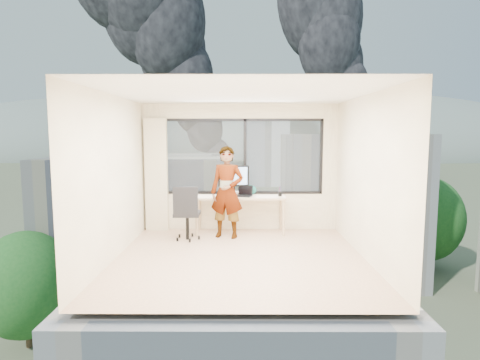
{
  "coord_description": "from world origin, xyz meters",
  "views": [
    {
      "loc": [
        0.03,
        -6.17,
        1.98
      ],
      "look_at": [
        0.0,
        1.0,
        1.15
      ],
      "focal_mm": 29.59,
      "sensor_mm": 36.0,
      "label": 1
    }
  ],
  "objects_px": {
    "person": "(227,192)",
    "game_console": "(234,193)",
    "handbag": "(250,190)",
    "chair": "(187,212)",
    "monitor": "(234,180)",
    "laptop": "(244,192)",
    "desk": "(240,214)"
  },
  "relations": [
    {
      "from": "desk",
      "to": "laptop",
      "type": "height_order",
      "value": "laptop"
    },
    {
      "from": "person",
      "to": "handbag",
      "type": "bearing_deg",
      "value": 63.58
    },
    {
      "from": "chair",
      "to": "monitor",
      "type": "relative_size",
      "value": 1.7
    },
    {
      "from": "desk",
      "to": "handbag",
      "type": "xyz_separation_m",
      "value": [
        0.2,
        0.18,
        0.48
      ]
    },
    {
      "from": "person",
      "to": "handbag",
      "type": "xyz_separation_m",
      "value": [
        0.45,
        0.53,
        -0.03
      ]
    },
    {
      "from": "desk",
      "to": "game_console",
      "type": "bearing_deg",
      "value": 123.76
    },
    {
      "from": "person",
      "to": "monitor",
      "type": "xyz_separation_m",
      "value": [
        0.12,
        0.41,
        0.18
      ]
    },
    {
      "from": "laptop",
      "to": "handbag",
      "type": "bearing_deg",
      "value": 80.17
    },
    {
      "from": "desk",
      "to": "laptop",
      "type": "bearing_deg",
      "value": -37.06
    },
    {
      "from": "person",
      "to": "monitor",
      "type": "height_order",
      "value": "person"
    },
    {
      "from": "chair",
      "to": "game_console",
      "type": "xyz_separation_m",
      "value": [
        0.86,
        0.72,
        0.26
      ]
    },
    {
      "from": "desk",
      "to": "chair",
      "type": "distance_m",
      "value": 1.13
    },
    {
      "from": "monitor",
      "to": "chair",
      "type": "bearing_deg",
      "value": -153.83
    },
    {
      "from": "game_console",
      "to": "handbag",
      "type": "height_order",
      "value": "handbag"
    },
    {
      "from": "handbag",
      "to": "laptop",
      "type": "bearing_deg",
      "value": -136.95
    },
    {
      "from": "person",
      "to": "handbag",
      "type": "distance_m",
      "value": 0.69
    },
    {
      "from": "laptop",
      "to": "game_console",
      "type": "bearing_deg",
      "value": 148.5
    },
    {
      "from": "desk",
      "to": "laptop",
      "type": "relative_size",
      "value": 5.61
    },
    {
      "from": "person",
      "to": "desk",
      "type": "bearing_deg",
      "value": 68.57
    },
    {
      "from": "handbag",
      "to": "game_console",
      "type": "bearing_deg",
      "value": 158.39
    },
    {
      "from": "desk",
      "to": "chair",
      "type": "height_order",
      "value": "chair"
    },
    {
      "from": "monitor",
      "to": "handbag",
      "type": "height_order",
      "value": "monitor"
    },
    {
      "from": "person",
      "to": "monitor",
      "type": "relative_size",
      "value": 2.84
    },
    {
      "from": "game_console",
      "to": "laptop",
      "type": "distance_m",
      "value": 0.33
    },
    {
      "from": "desk",
      "to": "game_console",
      "type": "height_order",
      "value": "game_console"
    },
    {
      "from": "game_console",
      "to": "desk",
      "type": "bearing_deg",
      "value": -60.61
    },
    {
      "from": "chair",
      "to": "monitor",
      "type": "bearing_deg",
      "value": 33.9
    },
    {
      "from": "chair",
      "to": "monitor",
      "type": "distance_m",
      "value": 1.17
    },
    {
      "from": "handbag",
      "to": "chair",
      "type": "bearing_deg",
      "value": -167.1
    },
    {
      "from": "monitor",
      "to": "person",
      "type": "bearing_deg",
      "value": -113.78
    },
    {
      "from": "chair",
      "to": "monitor",
      "type": "height_order",
      "value": "monitor"
    },
    {
      "from": "person",
      "to": "game_console",
      "type": "xyz_separation_m",
      "value": [
        0.12,
        0.55,
        -0.09
      ]
    }
  ]
}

